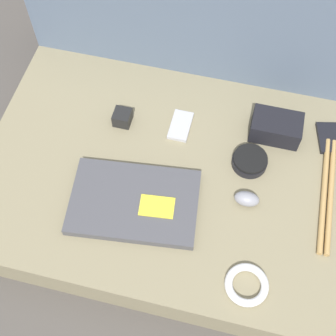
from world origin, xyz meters
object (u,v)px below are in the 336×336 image
computer_mouse (247,199)px  phone_silver (329,138)px  charger_brick (122,117)px  laptop (134,202)px  phone_black (182,126)px  speaker_puck (250,161)px  camera_pouch (276,127)px

computer_mouse → phone_silver: bearing=51.2°
computer_mouse → charger_brick: 0.43m
laptop → charger_brick: bearing=106.4°
phone_black → phone_silver: bearing=8.6°
phone_silver → phone_black: size_ratio=1.10×
speaker_puck → camera_pouch: size_ratio=0.70×
laptop → computer_mouse: (0.29, 0.08, 0.01)m
phone_black → camera_pouch: bearing=9.2°
speaker_puck → phone_silver: size_ratio=0.87×
speaker_puck → computer_mouse: bearing=-85.2°
computer_mouse → phone_silver: computer_mouse is taller
laptop → phone_black: laptop is taller
laptop → phone_black: size_ratio=3.50×
laptop → phone_silver: bearing=27.8°
computer_mouse → camera_pouch: 0.24m
phone_black → camera_pouch: camera_pouch is taller
speaker_puck → charger_brick: size_ratio=1.94×
computer_mouse → phone_black: 0.29m
computer_mouse → speaker_puck: bearing=94.1°
laptop → camera_pouch: camera_pouch is taller
laptop → phone_black: bearing=69.7°
laptop → phone_silver: size_ratio=3.17×
phone_black → camera_pouch: (0.26, 0.04, 0.03)m
computer_mouse → speaker_puck: computer_mouse is taller
phone_black → charger_brick: size_ratio=2.03×
computer_mouse → charger_brick: (-0.39, 0.17, 0.00)m
phone_silver → camera_pouch: 0.16m
speaker_puck → camera_pouch: camera_pouch is taller
laptop → computer_mouse: computer_mouse is taller
laptop → charger_brick: size_ratio=7.10×
speaker_puck → phone_silver: speaker_puck is taller
speaker_puck → charger_brick: 0.39m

